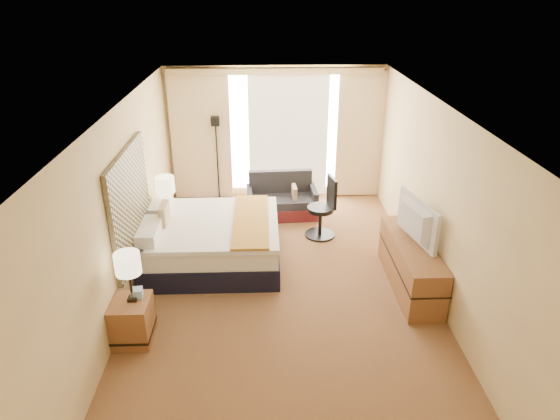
{
  "coord_description": "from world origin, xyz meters",
  "views": [
    {
      "loc": [
        -0.25,
        -6.05,
        4.03
      ],
      "look_at": [
        -0.02,
        0.4,
        1.06
      ],
      "focal_mm": 32.0,
      "sensor_mm": 36.0,
      "label": 1
    }
  ],
  "objects_px": {
    "media_dresser": "(411,265)",
    "loveseat": "(282,202)",
    "lamp_right": "(165,185)",
    "nightstand_right": "(167,228)",
    "television": "(411,221)",
    "desk_chair": "(324,210)",
    "lamp_left": "(128,264)",
    "bed": "(212,241)",
    "floor_lamp": "(216,142)",
    "nightstand_left": "(132,320)"
  },
  "relations": [
    {
      "from": "media_dresser",
      "to": "loveseat",
      "type": "xyz_separation_m",
      "value": [
        -1.74,
        2.49,
        -0.09
      ]
    },
    {
      "from": "media_dresser",
      "to": "lamp_right",
      "type": "relative_size",
      "value": 2.81
    },
    {
      "from": "nightstand_right",
      "to": "television",
      "type": "bearing_deg",
      "value": -20.42
    },
    {
      "from": "desk_chair",
      "to": "lamp_right",
      "type": "bearing_deg",
      "value": 173.69
    },
    {
      "from": "nightstand_right",
      "to": "desk_chair",
      "type": "xyz_separation_m",
      "value": [
        2.64,
        0.18,
        0.2
      ]
    },
    {
      "from": "lamp_left",
      "to": "bed",
      "type": "bearing_deg",
      "value": 66.93
    },
    {
      "from": "media_dresser",
      "to": "loveseat",
      "type": "distance_m",
      "value": 3.04
    },
    {
      "from": "floor_lamp",
      "to": "desk_chair",
      "type": "distance_m",
      "value": 2.65
    },
    {
      "from": "nightstand_left",
      "to": "loveseat",
      "type": "distance_m",
      "value": 4.04
    },
    {
      "from": "lamp_left",
      "to": "television",
      "type": "relative_size",
      "value": 0.61
    },
    {
      "from": "desk_chair",
      "to": "lamp_left",
      "type": "xyz_separation_m",
      "value": [
        -2.61,
        -2.64,
        0.57
      ]
    },
    {
      "from": "television",
      "to": "desk_chair",
      "type": "bearing_deg",
      "value": 21.16
    },
    {
      "from": "desk_chair",
      "to": "lamp_right",
      "type": "distance_m",
      "value": 2.67
    },
    {
      "from": "bed",
      "to": "desk_chair",
      "type": "bearing_deg",
      "value": 23.97
    },
    {
      "from": "nightstand_left",
      "to": "media_dresser",
      "type": "xyz_separation_m",
      "value": [
        3.7,
        1.05,
        0.07
      ]
    },
    {
      "from": "media_dresser",
      "to": "bed",
      "type": "xyz_separation_m",
      "value": [
        -2.89,
        0.81,
        0.01
      ]
    },
    {
      "from": "loveseat",
      "to": "lamp_right",
      "type": "height_order",
      "value": "lamp_right"
    },
    {
      "from": "nightstand_left",
      "to": "desk_chair",
      "type": "xyz_separation_m",
      "value": [
        2.64,
        2.68,
        0.2
      ]
    },
    {
      "from": "media_dresser",
      "to": "bed",
      "type": "distance_m",
      "value": 3.0
    },
    {
      "from": "nightstand_right",
      "to": "lamp_left",
      "type": "bearing_deg",
      "value": -89.27
    },
    {
      "from": "floor_lamp",
      "to": "television",
      "type": "distance_m",
      "value": 4.35
    },
    {
      "from": "lamp_right",
      "to": "floor_lamp",
      "type": "bearing_deg",
      "value": 69.95
    },
    {
      "from": "lamp_left",
      "to": "lamp_right",
      "type": "distance_m",
      "value": 2.45
    },
    {
      "from": "nightstand_left",
      "to": "floor_lamp",
      "type": "distance_m",
      "value": 4.5
    },
    {
      "from": "nightstand_right",
      "to": "floor_lamp",
      "type": "bearing_deg",
      "value": 68.73
    },
    {
      "from": "nightstand_right",
      "to": "bed",
      "type": "xyz_separation_m",
      "value": [
        0.81,
        -0.64,
        0.09
      ]
    },
    {
      "from": "bed",
      "to": "floor_lamp",
      "type": "height_order",
      "value": "floor_lamp"
    },
    {
      "from": "bed",
      "to": "desk_chair",
      "type": "distance_m",
      "value": 2.01
    },
    {
      "from": "loveseat",
      "to": "desk_chair",
      "type": "height_order",
      "value": "desk_chair"
    },
    {
      "from": "loveseat",
      "to": "lamp_left",
      "type": "bearing_deg",
      "value": -122.07
    },
    {
      "from": "media_dresser",
      "to": "desk_chair",
      "type": "bearing_deg",
      "value": 123.12
    },
    {
      "from": "nightstand_left",
      "to": "nightstand_right",
      "type": "distance_m",
      "value": 2.5
    },
    {
      "from": "nightstand_left",
      "to": "bed",
      "type": "height_order",
      "value": "bed"
    },
    {
      "from": "bed",
      "to": "lamp_left",
      "type": "height_order",
      "value": "lamp_left"
    },
    {
      "from": "nightstand_right",
      "to": "bed",
      "type": "relative_size",
      "value": 0.27
    },
    {
      "from": "nightstand_right",
      "to": "media_dresser",
      "type": "height_order",
      "value": "media_dresser"
    },
    {
      "from": "nightstand_left",
      "to": "television",
      "type": "xyz_separation_m",
      "value": [
        3.65,
        1.14,
        0.73
      ]
    },
    {
      "from": "media_dresser",
      "to": "lamp_left",
      "type": "relative_size",
      "value": 2.82
    },
    {
      "from": "nightstand_left",
      "to": "media_dresser",
      "type": "relative_size",
      "value": 0.31
    },
    {
      "from": "floor_lamp",
      "to": "lamp_left",
      "type": "bearing_deg",
      "value": -99.07
    },
    {
      "from": "nightstand_left",
      "to": "nightstand_right",
      "type": "height_order",
      "value": "same"
    },
    {
      "from": "nightstand_right",
      "to": "television",
      "type": "xyz_separation_m",
      "value": [
        3.65,
        -1.36,
        0.73
      ]
    },
    {
      "from": "loveseat",
      "to": "desk_chair",
      "type": "distance_m",
      "value": 1.12
    },
    {
      "from": "bed",
      "to": "lamp_right",
      "type": "relative_size",
      "value": 3.17
    },
    {
      "from": "floor_lamp",
      "to": "television",
      "type": "xyz_separation_m",
      "value": [
        2.93,
        -3.21,
        -0.2
      ]
    },
    {
      "from": "floor_lamp",
      "to": "lamp_right",
      "type": "height_order",
      "value": "floor_lamp"
    },
    {
      "from": "nightstand_left",
      "to": "desk_chair",
      "type": "height_order",
      "value": "desk_chair"
    },
    {
      "from": "bed",
      "to": "television",
      "type": "relative_size",
      "value": 1.94
    },
    {
      "from": "nightstand_left",
      "to": "loveseat",
      "type": "relative_size",
      "value": 0.42
    },
    {
      "from": "nightstand_left",
      "to": "media_dresser",
      "type": "height_order",
      "value": "media_dresser"
    }
  ]
}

